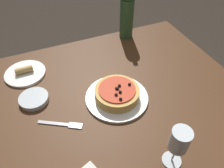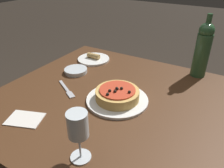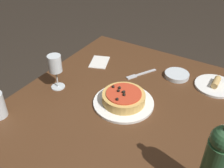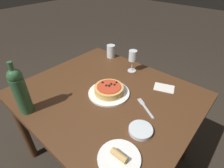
% 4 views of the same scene
% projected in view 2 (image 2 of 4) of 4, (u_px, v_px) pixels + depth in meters
% --- Properties ---
extents(dining_table, '(1.17, 1.01, 0.75)m').
position_uv_depth(dining_table, '(121.00, 117.00, 1.04)').
color(dining_table, '#4C2D19').
rests_on(dining_table, ground_plane).
extents(dinner_plate, '(0.28, 0.28, 0.01)m').
position_uv_depth(dinner_plate, '(117.00, 100.00, 0.99)').
color(dinner_plate, white).
rests_on(dinner_plate, dining_table).
extents(pizza, '(0.20, 0.20, 0.06)m').
position_uv_depth(pizza, '(117.00, 94.00, 0.98)').
color(pizza, tan).
rests_on(pizza, dinner_plate).
extents(wine_glass, '(0.07, 0.07, 0.18)m').
position_uv_depth(wine_glass, '(78.00, 127.00, 0.65)').
color(wine_glass, silver).
rests_on(wine_glass, dining_table).
extents(wine_bottle, '(0.08, 0.08, 0.33)m').
position_uv_depth(wine_bottle, '(203.00, 49.00, 1.14)').
color(wine_bottle, '#2D5633').
rests_on(wine_bottle, dining_table).
extents(side_bowl, '(0.13, 0.13, 0.02)m').
position_uv_depth(side_bowl, '(76.00, 71.00, 1.24)').
color(side_bowl, silver).
rests_on(side_bowl, dining_table).
extents(fork, '(0.17, 0.11, 0.00)m').
position_uv_depth(fork, '(67.00, 90.00, 1.08)').
color(fork, '#B7B7BC').
rests_on(fork, dining_table).
extents(side_plate, '(0.20, 0.20, 0.04)m').
position_uv_depth(side_plate, '(94.00, 59.00, 1.40)').
color(side_plate, white).
rests_on(side_plate, dining_table).
extents(paper_napkin, '(0.16, 0.14, 0.00)m').
position_uv_depth(paper_napkin, '(25.00, 119.00, 0.88)').
color(paper_napkin, silver).
rests_on(paper_napkin, dining_table).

